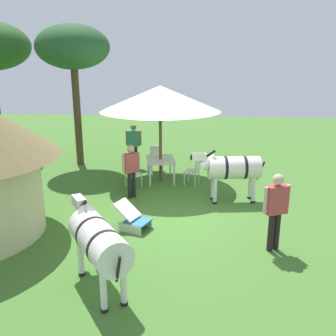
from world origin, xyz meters
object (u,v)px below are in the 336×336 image
guest_beside_umbrella (131,167)px  acacia_tree_far_lawn (73,49)px  patio_chair_west_end (156,157)px  patio_chair_near_lawn (131,172)px  guest_behind_table (134,142)px  patio_chair_east_end (194,169)px  standing_watcher (276,205)px  shade_umbrella (160,98)px  patio_dining_table (161,162)px  striped_lounge_chair (133,219)px  zebra_nearest_camera (232,168)px  zebra_by_umbrella (98,240)px

guest_beside_umbrella → acacia_tree_far_lawn: 5.52m
patio_chair_west_end → patio_chair_near_lawn: size_ratio=1.00×
guest_beside_umbrella → guest_behind_table: size_ratio=0.96×
patio_chair_west_end → guest_behind_table: 1.06m
patio_chair_east_end → standing_watcher: standing_watcher is taller
shade_umbrella → patio_dining_table: 2.08m
shade_umbrella → acacia_tree_far_lawn: acacia_tree_far_lawn is taller
patio_chair_west_end → patio_chair_near_lawn: same height
guest_behind_table → guest_beside_umbrella: bearing=-86.7°
guest_beside_umbrella → acacia_tree_far_lawn: (3.45, 2.70, 3.36)m
striped_lounge_chair → acacia_tree_far_lawn: acacia_tree_far_lawn is taller
shade_umbrella → patio_chair_near_lawn: (-0.84, 0.84, -2.22)m
patio_chair_near_lawn → acacia_tree_far_lawn: (2.58, 2.52, 3.79)m
standing_watcher → patio_chair_west_end: bearing=96.2°
zebra_nearest_camera → patio_dining_table: bearing=43.4°
patio_chair_east_end → patio_chair_west_end: bearing=60.7°
patio_chair_east_end → patio_chair_near_lawn: (-0.50, 1.97, 0.00)m
patio_dining_table → guest_behind_table: (1.50, 1.18, 0.33)m
shade_umbrella → patio_chair_east_end: bearing=-107.0°
striped_lounge_chair → zebra_nearest_camera: bearing=151.4°
patio_chair_east_end → striped_lounge_chair: patio_chair_east_end is taller
zebra_nearest_camera → striped_lounge_chair: bearing=121.5°
standing_watcher → striped_lounge_chair: (0.75, 3.16, -0.76)m
patio_chair_west_end → standing_watcher: standing_watcher is taller
patio_chair_east_end → standing_watcher: (-4.20, -1.80, 0.50)m
patio_dining_table → patio_chair_west_end: patio_chair_west_end is taller
patio_chair_west_end → striped_lounge_chair: (-4.95, -0.08, -0.26)m
patio_dining_table → striped_lounge_chair: bearing=176.7°
patio_dining_table → acacia_tree_far_lawn: acacia_tree_far_lawn is taller
patio_chair_east_end → acacia_tree_far_lawn: (2.08, 4.49, 3.79)m
guest_beside_umbrella → zebra_nearest_camera: (-0.01, -2.88, 0.04)m
guest_beside_umbrella → zebra_by_umbrella: 4.53m
shade_umbrella → patio_chair_west_end: shade_umbrella is taller
patio_chair_west_end → guest_beside_umbrella: (-2.87, 0.36, 0.43)m
standing_watcher → zebra_nearest_camera: size_ratio=0.80×
patio_chair_near_lawn → guest_behind_table: bearing=143.1°
guest_behind_table → zebra_by_umbrella: size_ratio=0.85×
patio_dining_table → patio_chair_near_lawn: bearing=135.3°
patio_chair_west_end → patio_chair_near_lawn: 2.07m
patio_chair_near_lawn → guest_beside_umbrella: 0.99m
standing_watcher → zebra_nearest_camera: 2.91m
guest_beside_umbrella → patio_chair_near_lawn: bearing=61.4°
patio_chair_west_end → zebra_by_umbrella: bearing=75.1°
zebra_by_umbrella → acacia_tree_far_lawn: 9.16m
guest_beside_umbrella → acacia_tree_far_lawn: acacia_tree_far_lawn is taller
guest_beside_umbrella → zebra_by_umbrella: bearing=-126.7°
standing_watcher → zebra_nearest_camera: bearing=80.7°
guest_beside_umbrella → standing_watcher: 4.58m
striped_lounge_chair → patio_chair_west_end: bearing=-158.1°
zebra_by_umbrella → guest_beside_umbrella: bearing=58.5°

